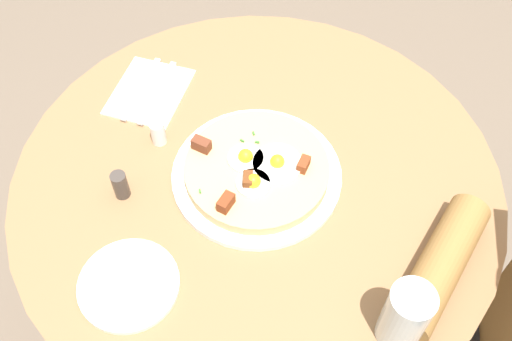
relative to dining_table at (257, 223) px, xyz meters
name	(u,v)px	position (x,y,z in m)	size (l,w,h in m)	color
ground_plane	(256,321)	(0.00, 0.00, -0.54)	(6.00, 6.00, 0.00)	#6B5B4C
dining_table	(257,223)	(0.00, 0.00, 0.00)	(0.91, 0.91, 0.70)	olive
pizza_plate	(255,175)	(0.00, 0.00, 0.17)	(0.31, 0.31, 0.01)	white
breakfast_pizza	(255,169)	(0.00, 0.00, 0.19)	(0.26, 0.26, 0.05)	tan
bread_plate	(129,285)	(0.25, -0.17, 0.17)	(0.17, 0.17, 0.01)	white
napkin	(149,92)	(-0.18, -0.25, 0.17)	(0.17, 0.14, 0.00)	white
fork	(157,92)	(-0.17, -0.23, 0.17)	(0.18, 0.01, 0.01)	silver
knife	(141,88)	(-0.18, -0.27, 0.17)	(0.18, 0.01, 0.01)	silver
water_glass	(405,317)	(0.26, 0.26, 0.23)	(0.07, 0.07, 0.13)	silver
salt_shaker	(158,133)	(-0.05, -0.20, 0.19)	(0.03, 0.03, 0.05)	white
pepper_shaker	(120,185)	(0.08, -0.23, 0.19)	(0.03, 0.03, 0.06)	#3F3833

